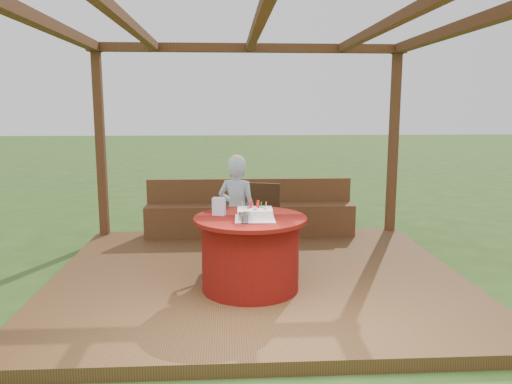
% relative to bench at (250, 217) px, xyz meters
% --- Properties ---
extents(ground, '(60.00, 60.00, 0.00)m').
position_rel_bench_xyz_m(ground, '(0.00, -1.72, -0.38)').
color(ground, '#2D501A').
rests_on(ground, ground).
extents(deck, '(4.50, 4.00, 0.12)m').
position_rel_bench_xyz_m(deck, '(0.00, -1.72, -0.32)').
color(deck, brown).
rests_on(deck, ground).
extents(pergola, '(4.50, 4.00, 2.72)m').
position_rel_bench_xyz_m(pergola, '(0.00, -1.72, 2.02)').
color(pergola, brown).
rests_on(pergola, deck).
extents(bench, '(3.00, 0.42, 0.80)m').
position_rel_bench_xyz_m(bench, '(0.00, 0.00, 0.00)').
color(bench, brown).
rests_on(bench, deck).
extents(table, '(1.14, 1.14, 0.75)m').
position_rel_bench_xyz_m(table, '(-0.10, -2.20, 0.12)').
color(table, maroon).
rests_on(table, deck).
extents(chair, '(0.56, 0.56, 0.89)m').
position_rel_bench_xyz_m(chair, '(0.09, -0.97, 0.23)').
color(chair, '#3B2412').
rests_on(chair, deck).
extents(elderly_woman, '(0.52, 0.42, 1.29)m').
position_rel_bench_xyz_m(elderly_woman, '(-0.22, -1.30, 0.39)').
color(elderly_woman, '#9FCEEC').
rests_on(elderly_woman, deck).
extents(birthday_cake, '(0.40, 0.40, 0.18)m').
position_rel_bench_xyz_m(birthday_cake, '(-0.06, -2.29, 0.54)').
color(birthday_cake, white).
rests_on(birthday_cake, table).
extents(gift_bag, '(0.14, 0.11, 0.18)m').
position_rel_bench_xyz_m(gift_bag, '(-0.42, -2.09, 0.58)').
color(gift_bag, pink).
rests_on(gift_bag, table).
extents(drinking_glass, '(0.12, 0.12, 0.10)m').
position_rel_bench_xyz_m(drinking_glass, '(-0.17, -2.48, 0.54)').
color(drinking_glass, white).
rests_on(drinking_glass, table).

